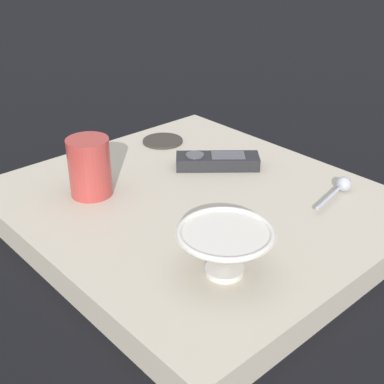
# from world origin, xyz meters

# --- Properties ---
(ground_plane) EXTENTS (6.00, 6.00, 0.00)m
(ground_plane) POSITION_xyz_m (0.00, 0.00, 0.00)
(ground_plane) COLOR black
(table) EXTENTS (0.61, 0.55, 0.04)m
(table) POSITION_xyz_m (0.00, 0.00, 0.02)
(table) COLOR #B7AD99
(table) RESTS_ON ground
(cereal_bowl) EXTENTS (0.13, 0.13, 0.07)m
(cereal_bowl) POSITION_xyz_m (0.18, -0.11, 0.08)
(cereal_bowl) COLOR beige
(cereal_bowl) RESTS_ON table
(coffee_mug) EXTENTS (0.07, 0.07, 0.10)m
(coffee_mug) POSITION_xyz_m (-0.13, -0.12, 0.09)
(coffee_mug) COLOR #A53833
(coffee_mug) RESTS_ON table
(teaspoon) EXTENTS (0.04, 0.12, 0.03)m
(teaspoon) POSITION_xyz_m (0.16, 0.20, 0.06)
(teaspoon) COLOR #A3A5B2
(teaspoon) RESTS_ON table
(tv_remote_near) EXTENTS (0.14, 0.15, 0.03)m
(tv_remote_near) POSITION_xyz_m (-0.06, 0.11, 0.06)
(tv_remote_near) COLOR black
(tv_remote_near) RESTS_ON table
(drink_coaster) EXTENTS (0.08, 0.08, 0.01)m
(drink_coaster) POSITION_xyz_m (-0.23, 0.11, 0.05)
(drink_coaster) COLOR #332D28
(drink_coaster) RESTS_ON table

